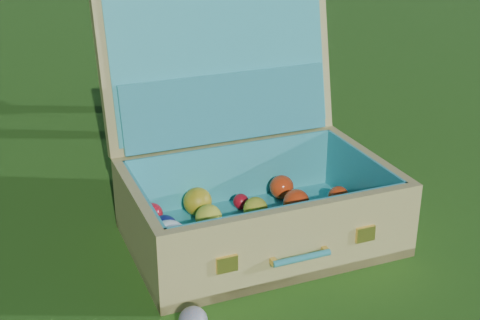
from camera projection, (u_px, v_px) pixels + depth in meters
The scene contains 2 objects.
ground at pixel (298, 248), 1.77m from camera, with size 60.00×60.00×0.00m, color #215114.
suitcase at pixel (247, 166), 1.81m from camera, with size 0.80×0.73×0.65m.
Camera 1 is at (-1.00, -1.17, 0.92)m, focal length 50.00 mm.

